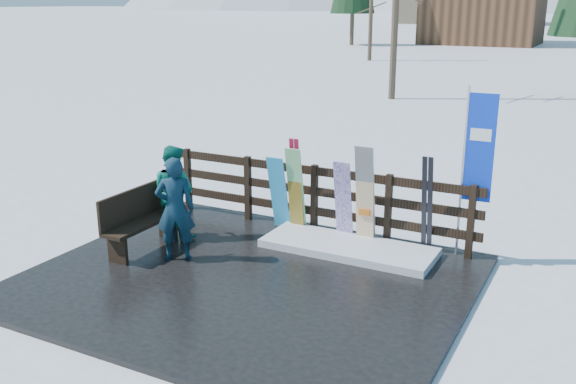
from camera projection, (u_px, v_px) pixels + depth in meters
The scene contains 16 objects.
ground at pixel (247, 283), 9.08m from camera, with size 700.00×700.00×0.00m, color white.
deck at pixel (247, 280), 9.07m from camera, with size 6.00×5.00×0.08m, color black.
fence at pixel (314, 193), 10.74m from camera, with size 5.60×0.10×1.15m.
snow_patch at pixel (348, 247), 10.01m from camera, with size 2.69×1.00×0.12m, color white.
bench at pixel (139, 218), 9.96m from camera, with size 0.40×1.50×0.97m.
snowboard_0 at pixel (279, 193), 10.81m from camera, with size 0.31×0.03×1.32m, color #36B2F3.
snowboard_1 at pixel (296, 190), 10.64m from camera, with size 0.28×0.03×1.49m, color white.
snowboard_2 at pixel (295, 193), 10.66m from camera, with size 0.25×0.03×1.38m, color yellow.
snowboard_3 at pixel (343, 201), 10.28m from camera, with size 0.28×0.03×1.36m, color white.
snowboard_4 at pixel (365, 196), 10.07m from camera, with size 0.30×0.03×1.65m, color black.
snowboard_5 at pixel (365, 204), 10.11m from camera, with size 0.29×0.03×1.35m, color white.
ski_pair_a at pixel (296, 185), 10.69m from camera, with size 0.16×0.19×1.61m.
ski_pair_b at pixel (427, 205), 9.71m from camera, with size 0.17×0.27×1.57m.
rental_flag at pixel (476, 154), 9.37m from camera, with size 0.45×0.04×2.60m.
person_front at pixel (175, 209), 9.52m from camera, with size 0.58×0.38×1.58m, color #133B48.
person_back at pixel (174, 192), 10.44m from camera, with size 0.75×0.59×1.55m, color #0B6B5A.
Camera 1 is at (4.38, -7.12, 3.84)m, focal length 40.00 mm.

